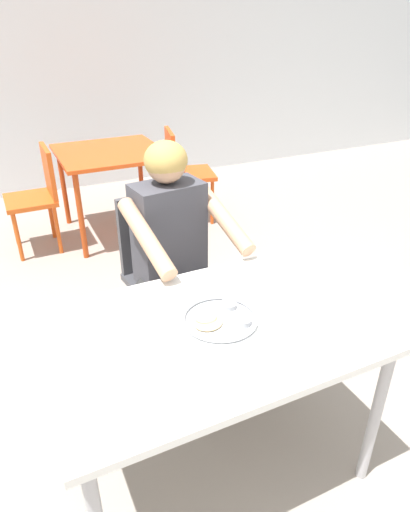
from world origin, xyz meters
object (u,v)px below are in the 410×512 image
object	(u,v)px
thali_tray	(220,319)
chair_red_left	(39,192)
table_background_red	(111,161)
table_foreground	(213,342)
chair_red_right	(183,168)
diner_foreground	(178,245)
chair_foreground	(160,265)

from	to	relation	value
thali_tray	chair_red_left	size ratio (longest dim) A/B	0.34
thali_tray	table_background_red	size ratio (longest dim) A/B	0.32
table_background_red	table_foreground	bearing A→B (deg)	-96.25
table_foreground	chair_red_right	distance (m)	2.68
table_foreground	chair_red_left	xyz separation A→B (m)	(-0.34, 2.45, -0.17)
chair_red_right	table_foreground	bearing A→B (deg)	-110.33
chair_red_left	table_background_red	bearing A→B (deg)	4.71
thali_tray	diner_foreground	size ratio (longest dim) A/B	0.23
diner_foreground	chair_red_left	world-z (taller)	diner_foreground
table_foreground	chair_red_right	world-z (taller)	chair_red_right
chair_red_left	diner_foreground	bearing A→B (deg)	-75.39
thali_tray	diner_foreground	bearing A→B (deg)	81.87
chair_foreground	table_background_red	size ratio (longest dim) A/B	1.03
chair_red_left	chair_foreground	bearing A→B (deg)	-74.14
table_background_red	chair_red_right	size ratio (longest dim) A/B	1.04
thali_tray	chair_red_right	bearing A→B (deg)	70.29
diner_foreground	chair_red_right	bearing A→B (deg)	66.64
chair_red_left	chair_red_right	size ratio (longest dim) A/B	0.99
table_background_red	chair_red_right	distance (m)	0.67
chair_foreground	table_background_red	xyz separation A→B (m)	(0.17, 1.63, 0.14)
table_foreground	thali_tray	bearing A→B (deg)	26.04
chair_red_left	chair_red_right	xyz separation A→B (m)	(1.27, 0.05, 0.01)
chair_foreground	diner_foreground	distance (m)	0.31
chair_foreground	chair_red_right	xyz separation A→B (m)	(0.82, 1.63, -0.02)
thali_tray	table_background_red	distance (m)	2.50
chair_foreground	diner_foreground	xyz separation A→B (m)	(0.02, -0.22, 0.22)
thali_tray	chair_red_right	size ratio (longest dim) A/B	0.33
diner_foreground	chair_red_right	distance (m)	2.03
thali_tray	chair_red_left	world-z (taller)	chair_red_left
diner_foreground	chair_red_right	size ratio (longest dim) A/B	1.45
table_background_red	chair_red_left	bearing A→B (deg)	-175.29
table_foreground	chair_red_left	distance (m)	2.48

